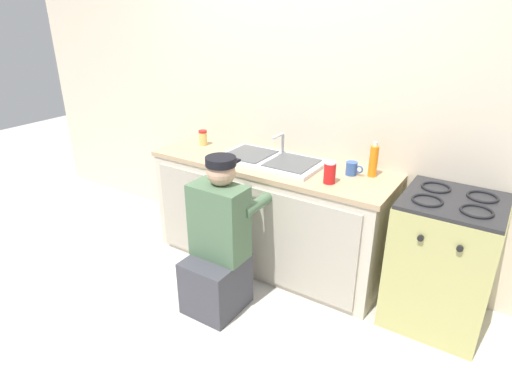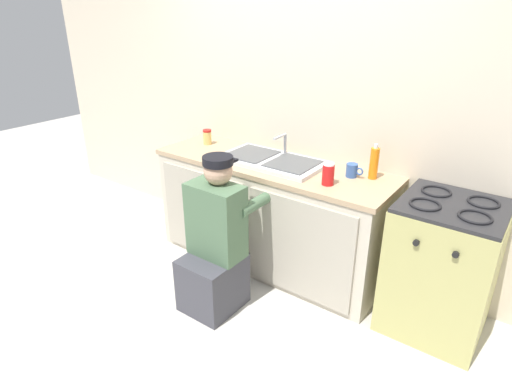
{
  "view_description": "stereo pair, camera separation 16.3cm",
  "coord_description": "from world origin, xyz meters",
  "views": [
    {
      "loc": [
        1.59,
        -2.35,
        1.99
      ],
      "look_at": [
        0.0,
        0.1,
        0.7
      ],
      "focal_mm": 30.0,
      "sensor_mm": 36.0,
      "label": 1
    },
    {
      "loc": [
        1.73,
        -2.26,
        1.99
      ],
      "look_at": [
        0.0,
        0.1,
        0.7
      ],
      "focal_mm": 30.0,
      "sensor_mm": 36.0,
      "label": 2
    }
  ],
  "objects": [
    {
      "name": "soda_cup_red",
      "position": [
        0.55,
        0.16,
        0.96
      ],
      "size": [
        0.08,
        0.08,
        0.15
      ],
      "color": "red",
      "rests_on": "countertop"
    },
    {
      "name": "condiment_jar",
      "position": [
        -0.71,
        0.36,
        0.94
      ],
      "size": [
        0.07,
        0.07,
        0.13
      ],
      "color": "#DBB760",
      "rests_on": "countertop"
    },
    {
      "name": "stove_range",
      "position": [
        1.32,
        0.3,
        0.45
      ],
      "size": [
        0.61,
        0.62,
        0.91
      ],
      "color": "tan",
      "rests_on": "ground_plane"
    },
    {
      "name": "ground_plane",
      "position": [
        0.0,
        0.0,
        0.0
      ],
      "size": [
        12.0,
        12.0,
        0.0
      ],
      "primitive_type": "plane",
      "color": "beige"
    },
    {
      "name": "plumber_person",
      "position": [
        0.01,
        -0.38,
        0.46
      ],
      "size": [
        0.42,
        0.61,
        1.1
      ],
      "color": "#3F3F47",
      "rests_on": "ground_plane"
    },
    {
      "name": "back_wall",
      "position": [
        0.0,
        0.65,
        1.25
      ],
      "size": [
        6.0,
        0.1,
        2.5
      ],
      "primitive_type": "cube",
      "color": "beige",
      "rests_on": "ground_plane"
    },
    {
      "name": "soap_bottle_orange",
      "position": [
        0.75,
        0.45,
        0.99
      ],
      "size": [
        0.06,
        0.06,
        0.25
      ],
      "color": "orange",
      "rests_on": "countertop"
    },
    {
      "name": "sink_double_basin",
      "position": [
        0.0,
        0.3,
        0.9
      ],
      "size": [
        0.8,
        0.44,
        0.19
      ],
      "color": "silver",
      "rests_on": "countertop"
    },
    {
      "name": "counter_cabinet",
      "position": [
        0.0,
        0.29,
        0.42
      ],
      "size": [
        1.88,
        0.62,
        0.84
      ],
      "color": "beige",
      "rests_on": "ground_plane"
    },
    {
      "name": "countertop",
      "position": [
        0.0,
        0.3,
        0.86
      ],
      "size": [
        1.92,
        0.62,
        0.04
      ],
      "primitive_type": "cube",
      "color": "tan",
      "rests_on": "counter_cabinet"
    },
    {
      "name": "coffee_mug",
      "position": [
        0.62,
        0.39,
        0.93
      ],
      "size": [
        0.13,
        0.08,
        0.09
      ],
      "color": "#335699",
      "rests_on": "countertop"
    }
  ]
}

